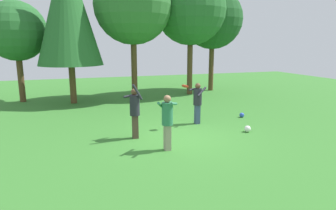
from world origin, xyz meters
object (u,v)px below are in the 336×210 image
at_px(ball_blue, 242,115).
at_px(tree_center, 133,5).
at_px(frisbee, 185,86).
at_px(tree_far_left, 16,31).
at_px(person_bystander, 167,118).
at_px(person_catcher, 198,100).
at_px(ball_white, 247,129).
at_px(tree_right, 191,10).
at_px(person_thrower, 135,109).
at_px(tree_far_right, 213,19).
at_px(tree_left, 68,7).

xyz_separation_m(ball_blue, tree_center, (-3.55, 6.18, 5.26)).
bearing_deg(frisbee, tree_far_left, 130.91).
xyz_separation_m(person_bystander, ball_blue, (4.45, 2.84, -0.92)).
distance_m(person_catcher, frisbee, 1.06).
bearing_deg(tree_center, tree_far_left, 171.84).
relative_size(frisbee, ball_blue, 1.75).
bearing_deg(ball_blue, frisbee, -166.21).
height_order(person_catcher, ball_white, person_catcher).
xyz_separation_m(person_bystander, frisbee, (1.40, 2.10, 0.62)).
distance_m(person_catcher, tree_right, 8.51).
xyz_separation_m(person_bystander, tree_far_left, (-5.38, 9.92, 2.86)).
height_order(person_bystander, tree_far_left, tree_far_left).
relative_size(person_thrower, ball_white, 8.01).
bearing_deg(person_catcher, tree_far_right, -150.24).
height_order(ball_blue, tree_left, tree_left).
height_order(frisbee, tree_left, tree_left).
relative_size(person_thrower, person_catcher, 1.15).
bearing_deg(person_thrower, tree_right, 39.28).
relative_size(tree_left, tree_far_right, 1.19).
relative_size(ball_white, tree_center, 0.03).
height_order(person_catcher, tree_left, tree_left).
distance_m(ball_blue, tree_right, 8.38).
height_order(person_thrower, tree_right, tree_right).
bearing_deg(tree_far_right, tree_center, -166.91).
distance_m(person_catcher, tree_center, 7.93).
xyz_separation_m(frisbee, tree_left, (-4.04, 6.50, 3.49)).
distance_m(person_thrower, person_catcher, 3.01).
bearing_deg(ball_blue, person_bystander, -147.42).
xyz_separation_m(person_catcher, tree_right, (2.51, 6.89, 4.31)).
bearing_deg(tree_right, ball_blue, -91.58).
relative_size(person_bystander, tree_right, 0.23).
xyz_separation_m(tree_center, tree_far_right, (5.75, 1.34, -0.51)).
xyz_separation_m(person_thrower, tree_far_right, (7.34, 8.90, 3.81)).
bearing_deg(tree_far_left, tree_right, -2.92).
height_order(tree_far_left, tree_left, tree_left).
bearing_deg(person_bystander, ball_white, -42.47).
distance_m(person_catcher, tree_far_right, 9.84).
relative_size(person_catcher, tree_right, 0.22).
bearing_deg(ball_blue, tree_center, 119.90).
relative_size(person_thrower, frisbee, 5.26).
bearing_deg(person_bystander, person_thrower, 59.25).
height_order(ball_blue, tree_center, tree_center).
distance_m(tree_right, tree_left, 7.32).
relative_size(ball_white, tree_far_left, 0.04).
height_order(tree_far_left, tree_far_right, tree_far_right).
height_order(person_thrower, ball_white, person_thrower).
bearing_deg(person_thrower, tree_far_right, 33.58).
relative_size(person_thrower, tree_far_left, 0.35).
bearing_deg(tree_far_right, ball_white, -108.69).
relative_size(ball_blue, ball_white, 0.87).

